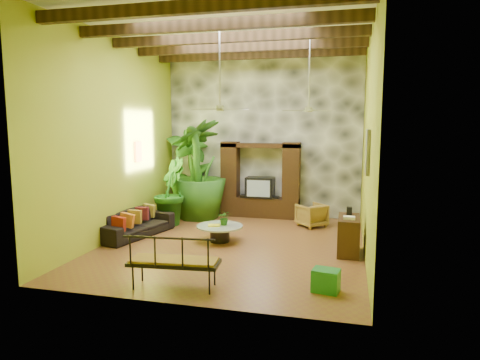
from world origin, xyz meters
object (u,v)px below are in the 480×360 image
(sofa, at_px, (135,223))
(tall_plant_c, at_px, (198,169))
(ceiling_fan_front, at_px, (220,99))
(ceiling_fan_back, at_px, (309,101))
(wicker_armchair, at_px, (312,215))
(side_console, at_px, (349,235))
(coffee_table, at_px, (220,231))
(tall_plant_a, at_px, (191,170))
(green_bin, at_px, (326,280))
(tall_plant_b, at_px, (169,191))
(iron_bench, at_px, (172,259))
(entertainment_center, at_px, (260,186))

(sofa, bearing_deg, tall_plant_c, -6.45)
(ceiling_fan_front, bearing_deg, tall_plant_c, 118.62)
(ceiling_fan_back, distance_m, tall_plant_c, 4.09)
(wicker_armchair, height_order, side_console, side_console)
(ceiling_fan_front, xyz_separation_m, side_console, (2.85, 0.35, -2.99))
(coffee_table, distance_m, side_console, 3.05)
(tall_plant_c, bearing_deg, sofa, -110.22)
(tall_plant_a, distance_m, green_bin, 7.26)
(tall_plant_b, bearing_deg, sofa, -104.09)
(ceiling_fan_back, relative_size, tall_plant_a, 0.67)
(tall_plant_c, relative_size, iron_bench, 1.82)
(entertainment_center, xyz_separation_m, side_console, (2.65, -3.18, -0.56))
(ceiling_fan_back, distance_m, coffee_table, 3.87)
(tall_plant_b, height_order, iron_bench, tall_plant_b)
(side_console, xyz_separation_m, green_bin, (-0.37, -2.33, -0.21))
(entertainment_center, distance_m, iron_bench, 6.09)
(side_console, relative_size, green_bin, 2.29)
(tall_plant_b, xyz_separation_m, green_bin, (4.58, -3.91, -0.75))
(side_console, bearing_deg, tall_plant_b, 162.31)
(ceiling_fan_front, height_order, tall_plant_b, ceiling_fan_front)
(sofa, relative_size, side_console, 2.16)
(wicker_armchair, height_order, green_bin, wicker_armchair)
(tall_plant_b, relative_size, side_console, 1.86)
(ceiling_fan_front, distance_m, wicker_armchair, 4.47)
(tall_plant_c, distance_m, coffee_table, 2.99)
(ceiling_fan_front, xyz_separation_m, coffee_table, (-0.19, 0.55, -3.15))
(wicker_armchair, xyz_separation_m, tall_plant_b, (-3.94, -0.74, 0.63))
(ceiling_fan_front, bearing_deg, coffee_table, 109.06)
(tall_plant_c, distance_m, iron_bench, 5.70)
(wicker_armchair, xyz_separation_m, green_bin, (0.64, -4.65, -0.12))
(sofa, height_order, side_console, side_console)
(entertainment_center, xyz_separation_m, tall_plant_b, (-2.30, -1.60, -0.01))
(wicker_armchair, relative_size, coffee_table, 0.63)
(entertainment_center, bearing_deg, tall_plant_c, -160.16)
(ceiling_fan_back, bearing_deg, tall_plant_c, 159.04)
(side_console, bearing_deg, iron_bench, -135.74)
(tall_plant_b, distance_m, side_console, 5.22)
(entertainment_center, relative_size, coffee_table, 2.14)
(ceiling_fan_back, distance_m, tall_plant_b, 4.62)
(wicker_armchair, bearing_deg, green_bin, 54.32)
(sofa, bearing_deg, ceiling_fan_front, -88.43)
(ceiling_fan_back, height_order, wicker_armchair, ceiling_fan_back)
(sofa, bearing_deg, wicker_armchair, -49.77)
(entertainment_center, distance_m, tall_plant_c, 1.96)
(tall_plant_a, xyz_separation_m, iron_bench, (1.95, -6.08, -0.85))
(tall_plant_b, distance_m, iron_bench, 4.90)
(ceiling_fan_front, bearing_deg, iron_bench, -92.47)
(tall_plant_b, relative_size, green_bin, 4.24)
(wicker_armchair, bearing_deg, iron_bench, 25.88)
(wicker_armchair, height_order, tall_plant_b, tall_plant_b)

